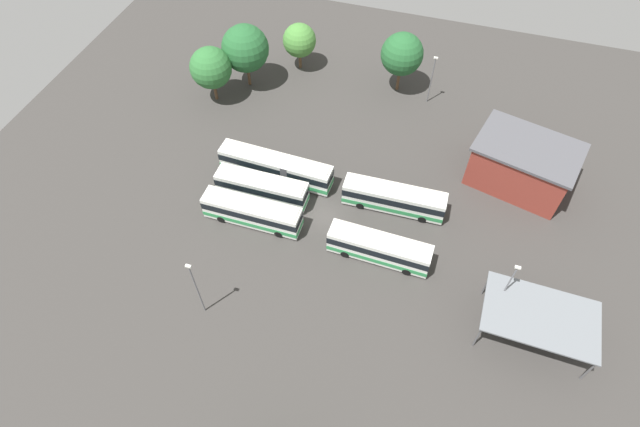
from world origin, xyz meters
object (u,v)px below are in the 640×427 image
at_px(bus_row1_slot2, 252,212).
at_px(tree_north_edge, 402,54).
at_px(bus_row1_slot0, 276,167).
at_px(tree_south_edge, 245,48).
at_px(tree_northeast, 211,68).
at_px(depot_building, 522,164).
at_px(tree_northwest, 299,40).
at_px(maintenance_shelter, 541,316).
at_px(bus_row0_slot2, 379,248).
at_px(lamp_post_near_entrance, 506,287).
at_px(bus_row0_slot0, 394,198).
at_px(bus_row1_slot1, 262,188).
at_px(lamp_post_far_corner, 196,287).
at_px(lamp_post_by_building, 432,78).

height_order(bus_row1_slot2, tree_north_edge, tree_north_edge).
height_order(bus_row1_slot0, tree_south_edge, tree_south_edge).
relative_size(tree_north_edge, tree_northeast, 1.09).
relative_size(depot_building, tree_northwest, 1.89).
bearing_deg(tree_south_edge, bus_row1_slot2, 113.34).
distance_m(depot_building, tree_northeast, 43.44).
xyz_separation_m(bus_row1_slot2, maintenance_shelter, (-32.32, 4.94, 2.04)).
bearing_deg(tree_south_edge, bus_row1_slot0, 122.56).
bearing_deg(bus_row0_slot2, lamp_post_near_entrance, 168.28).
relative_size(bus_row0_slot0, tree_south_edge, 1.29).
xyz_separation_m(depot_building, tree_south_edge, (39.89, -8.15, 3.05)).
xyz_separation_m(bus_row0_slot2, tree_northwest, (19.88, -30.93, 2.92)).
xyz_separation_m(bus_row1_slot1, tree_south_edge, (10.15, -20.34, 4.36)).
relative_size(maintenance_shelter, lamp_post_far_corner, 1.27).
height_order(bus_row0_slot2, bus_row1_slot0, same).
bearing_deg(maintenance_shelter, bus_row0_slot0, -35.41).
bearing_deg(tree_northeast, depot_building, 175.37).
distance_m(lamp_post_by_building, tree_northeast, 30.99).
distance_m(maintenance_shelter, tree_northeast, 52.25).
relative_size(bus_row1_slot0, depot_building, 1.08).
distance_m(bus_row0_slot0, bus_row1_slot0, 15.28).
bearing_deg(bus_row0_slot2, depot_building, -130.37).
xyz_separation_m(bus_row1_slot1, tree_northwest, (4.18, -26.60, 2.92)).
bearing_deg(tree_south_edge, lamp_post_near_entrance, 144.96).
distance_m(bus_row0_slot2, lamp_post_by_building, 28.82).
xyz_separation_m(bus_row1_slot2, tree_south_edge, (10.45, -24.22, 4.36)).
xyz_separation_m(lamp_post_near_entrance, tree_northeast, (42.47, -22.78, 0.74)).
relative_size(lamp_post_near_entrance, tree_north_edge, 0.93).
xyz_separation_m(lamp_post_by_building, tree_north_edge, (4.80, -1.50, 1.87)).
xyz_separation_m(bus_row0_slot0, lamp_post_by_building, (-0.52, -21.17, 2.36)).
height_order(depot_building, tree_north_edge, tree_north_edge).
distance_m(bus_row0_slot0, bus_row0_slot2, 7.55).
relative_size(bus_row0_slot2, tree_south_edge, 1.21).
distance_m(tree_south_edge, tree_northeast, 5.78).
distance_m(maintenance_shelter, lamp_post_near_entrance, 4.12).
height_order(bus_row1_slot2, lamp_post_by_building, lamp_post_by_building).
bearing_deg(maintenance_shelter, tree_northeast, -27.98).
distance_m(bus_row1_slot1, depot_building, 32.17).
bearing_deg(tree_northeast, tree_northwest, -130.48).
bearing_deg(tree_northeast, bus_row1_slot0, 139.44).
height_order(bus_row1_slot2, lamp_post_far_corner, lamp_post_far_corner).
bearing_deg(bus_row1_slot2, maintenance_shelter, 171.32).
bearing_deg(bus_row1_slot2, tree_northwest, -81.64).
bearing_deg(tree_north_edge, lamp_post_far_corner, 74.63).
bearing_deg(bus_row0_slot0, lamp_post_far_corner, 50.92).
bearing_deg(depot_building, tree_south_edge, -11.55).
height_order(maintenance_shelter, tree_north_edge, tree_north_edge).
bearing_deg(bus_row1_slot2, lamp_post_far_corner, 87.79).
distance_m(bus_row1_slot2, tree_south_edge, 26.73).
xyz_separation_m(bus_row1_slot0, maintenance_shelter, (-32.19, 12.58, 2.04)).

